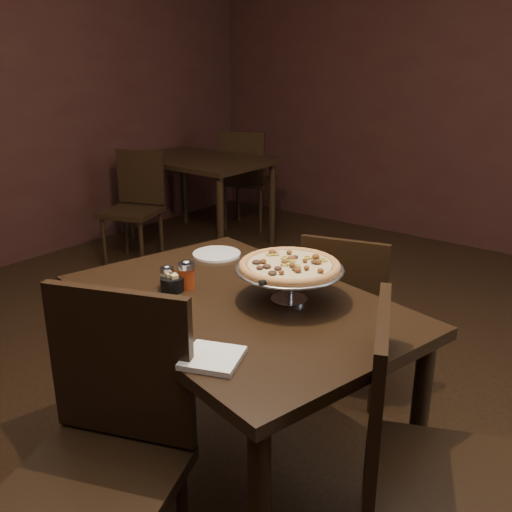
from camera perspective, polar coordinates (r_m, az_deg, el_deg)
The scene contains 16 objects.
room at distance 1.97m, azimuth -0.90°, elevation 13.18°, with size 6.04×7.04×2.84m.
dining_table at distance 2.10m, azimuth -1.93°, elevation -6.95°, with size 1.41×1.10×0.79m.
background_table at distance 5.13m, azimuth -5.71°, elevation 8.62°, with size 1.23×0.82×0.77m.
pizza_stand at distance 2.00m, azimuth 3.38°, elevation -1.03°, with size 0.39×0.39×0.16m.
parmesan_shaker at distance 2.16m, azimuth -8.88°, elevation -2.12°, with size 0.05×0.05×0.09m.
pepper_flake_shaker at distance 2.15m, azimuth -6.96°, elevation -1.89°, with size 0.06×0.06×0.11m.
packet_caddy at distance 2.14m, azimuth -8.39°, elevation -2.73°, with size 0.09×0.09×0.07m.
napkin_stack at distance 1.67m, azimuth -4.37°, elevation -10.13°, with size 0.16×0.16×0.02m, color white.
plate_left at distance 2.51m, azimuth -3.95°, elevation 0.20°, with size 0.21×0.21×0.01m, color white.
plate_near at distance 1.93m, azimuth -10.52°, elevation -6.20°, with size 0.25×0.25×0.01m, color white.
serving_spatula at distance 1.89m, azimuth 1.96°, elevation -2.45°, with size 0.14×0.14×0.02m.
chair_far at distance 2.76m, azimuth 9.06°, elevation -5.41°, with size 0.49×0.49×0.85m.
chair_near at distance 1.79m, azimuth -15.02°, elevation -18.25°, with size 0.60×0.60×0.99m.
chair_side at distance 1.79m, azimuth 15.90°, elevation -18.92°, with size 0.60×0.60×0.97m.
bg_chair_far at distance 5.53m, azimuth -1.00°, elevation 8.00°, with size 0.57×0.57×0.96m.
bg_chair_near at distance 4.76m, azimuth -11.99°, elevation 5.25°, with size 0.53×0.53×0.89m.
Camera 1 is at (1.30, -1.49, 1.62)m, focal length 40.00 mm.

